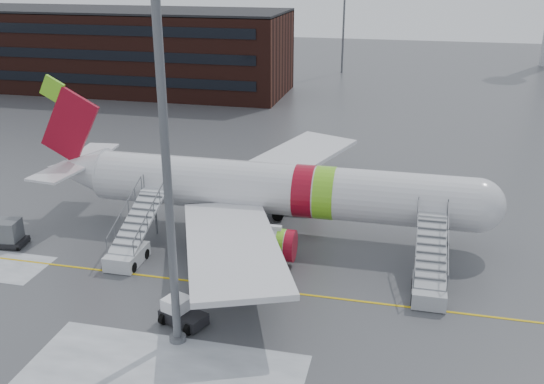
% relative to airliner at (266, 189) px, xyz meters
% --- Properties ---
extents(ground, '(260.00, 260.00, 0.00)m').
position_rel_airliner_xyz_m(ground, '(5.04, -7.57, -3.42)').
color(ground, '#494C4F').
rests_on(ground, ground).
extents(airliner, '(35.03, 32.97, 11.18)m').
position_rel_airliner_xyz_m(airliner, '(0.00, 0.00, 0.00)').
color(airliner, silver).
rests_on(airliner, ground).
extents(airstair_fwd, '(2.05, 7.70, 3.48)m').
position_rel_airliner_xyz_m(airstair_fwd, '(11.94, -6.54, -2.35)').
color(airstair_fwd, '#A2A5A9').
rests_on(airstair_fwd, ground).
extents(airstair_aft, '(2.05, 7.70, 3.48)m').
position_rel_airliner_xyz_m(airstair_aft, '(-7.87, -6.54, -2.35)').
color(airstair_aft, silver).
rests_on(airstair_aft, ground).
extents(pushback_tug, '(2.93, 2.58, 1.49)m').
position_rel_airliner_xyz_m(pushback_tug, '(-1.69, -13.17, -2.76)').
color(pushback_tug, black).
rests_on(pushback_tug, ground).
extents(uld_container, '(2.56, 2.01, 1.92)m').
position_rel_airliner_xyz_m(uld_container, '(-17.42, -6.61, -2.52)').
color(uld_container, black).
rests_on(uld_container, ground).
extents(light_mast_near, '(1.20, 1.20, 22.34)m').
position_rel_airliner_xyz_m(light_mast_near, '(-1.26, -14.85, 8.24)').
color(light_mast_near, '#595B60').
rests_on(light_mast_near, ground).
extents(terminal_building, '(62.00, 16.11, 12.30)m').
position_rel_airliner_xyz_m(terminal_building, '(-39.96, 47.41, 2.78)').
color(terminal_building, '#3F1E16').
rests_on(terminal_building, ground).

